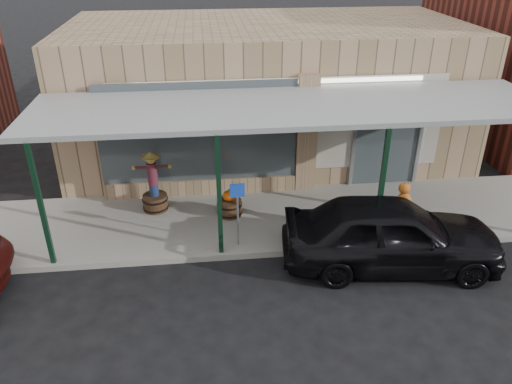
{
  "coord_description": "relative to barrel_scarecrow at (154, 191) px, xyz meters",
  "views": [
    {
      "loc": [
        -2.06,
        -7.32,
        6.64
      ],
      "look_at": [
        -0.95,
        2.6,
        1.4
      ],
      "focal_mm": 35.0,
      "sensor_mm": 36.0,
      "label": 1
    }
  ],
  "objects": [
    {
      "name": "ground",
      "position": [
        3.41,
        -4.28,
        -0.71
      ],
      "size": [
        120.0,
        120.0,
        0.0
      ],
      "primitive_type": "plane",
      "color": "black",
      "rests_on": "ground"
    },
    {
      "name": "sidewalk",
      "position": [
        3.41,
        -0.68,
        -0.63
      ],
      "size": [
        40.0,
        3.2,
        0.15
      ],
      "primitive_type": "cube",
      "color": "gray",
      "rests_on": "ground"
    },
    {
      "name": "storefront",
      "position": [
        3.41,
        3.88,
        1.39
      ],
      "size": [
        12.0,
        6.25,
        4.2
      ],
      "color": "tan",
      "rests_on": "ground"
    },
    {
      "name": "awning",
      "position": [
        3.41,
        -0.72,
        2.3
      ],
      "size": [
        12.0,
        3.0,
        3.04
      ],
      "color": "gray",
      "rests_on": "ground"
    },
    {
      "name": "block_buildings_near",
      "position": [
        5.41,
        4.92,
        3.06
      ],
      "size": [
        61.0,
        8.0,
        8.0
      ],
      "color": "maroon",
      "rests_on": "ground"
    },
    {
      "name": "barrel_scarecrow",
      "position": [
        0.0,
        0.0,
        0.0
      ],
      "size": [
        0.98,
        0.79,
        1.65
      ],
      "rotation": [
        0.0,
        0.0,
        0.28
      ],
      "color": "#472A1C",
      "rests_on": "sidewalk"
    },
    {
      "name": "barrel_pumpkin",
      "position": [
        1.91,
        -0.48,
        -0.29
      ],
      "size": [
        0.68,
        0.68,
        0.74
      ],
      "rotation": [
        0.0,
        0.0,
        0.09
      ],
      "color": "#472A1C",
      "rests_on": "sidewalk"
    },
    {
      "name": "handicap_sign",
      "position": [
        2.02,
        -1.88,
        0.46
      ],
      "size": [
        0.33,
        0.04,
        1.58
      ],
      "rotation": [
        0.0,
        0.0,
        0.05
      ],
      "color": "gray",
      "rests_on": "sidewalk"
    },
    {
      "name": "parked_sedan",
      "position": [
        5.3,
        -2.81,
        0.1
      ],
      "size": [
        4.9,
        2.42,
        1.64
      ],
      "rotation": [
        0.0,
        0.0,
        1.46
      ],
      "color": "black",
      "rests_on": "ground"
    }
  ]
}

